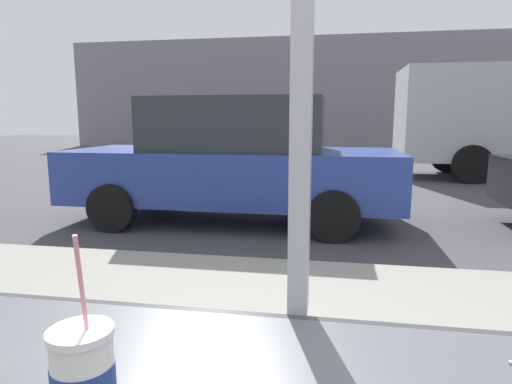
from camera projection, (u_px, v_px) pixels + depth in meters
The scene contains 5 objects.
ground_plane at pixel (328, 192), 8.98m from camera, with size 60.00×60.00×0.00m, color #424244.
sidewalk_strip at pixel (315, 343), 2.75m from camera, with size 16.00×2.80×0.16m, color gray.
building_facade_far at pixel (333, 93), 22.32m from camera, with size 28.00×1.20×5.59m, color gray.
soda_cup_right at pixel (83, 376), 0.68m from camera, with size 0.10×0.10×0.32m.
parked_car_blue at pixel (234, 160), 6.27m from camera, with size 4.66×1.97×1.77m.
Camera 1 is at (0.08, -0.98, 1.47)m, focal length 30.59 mm.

